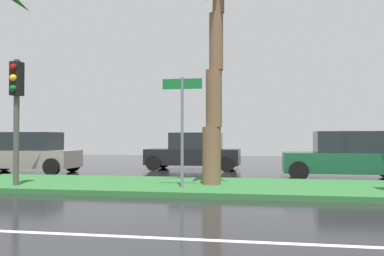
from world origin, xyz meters
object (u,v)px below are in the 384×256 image
Objects in this scene: street_name_sign at (182,116)px; car_in_traffic_second at (194,152)px; traffic_signal_median_left at (16,98)px; car_in_traffic_third at (345,156)px; car_in_traffic_leading at (28,153)px.

street_name_sign is 8.13m from car_in_traffic_second.
car_in_traffic_second is (-1.07, 7.96, -1.25)m from street_name_sign.
traffic_signal_median_left reaches higher than car_in_traffic_second.
car_in_traffic_second is 6.98m from car_in_traffic_third.
street_name_sign is 6.95m from car_in_traffic_third.
car_in_traffic_third is at bearing 178.14° from car_in_traffic_leading.
street_name_sign is 9.28m from car_in_traffic_leading.
traffic_signal_median_left reaches higher than car_in_traffic_leading.
street_name_sign reaches higher than car_in_traffic_second.
car_in_traffic_third is (5.05, 4.60, -1.25)m from street_name_sign.
traffic_signal_median_left reaches higher than car_in_traffic_third.
traffic_signal_median_left is at bearing -174.80° from street_name_sign.
traffic_signal_median_left is 9.33m from car_in_traffic_second.
car_in_traffic_leading is (-7.71, 5.02, -1.25)m from street_name_sign.
street_name_sign is 0.70× the size of car_in_traffic_leading.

